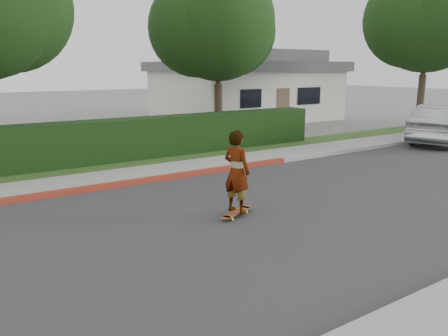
# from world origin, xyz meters

# --- Properties ---
(ground) EXTENTS (120.00, 120.00, 0.00)m
(ground) POSITION_xyz_m (0.00, 0.00, 0.00)
(ground) COLOR slate
(ground) RESTS_ON ground
(road) EXTENTS (60.00, 8.00, 0.01)m
(road) POSITION_xyz_m (0.00, 0.00, 0.01)
(road) COLOR #2D2D30
(road) RESTS_ON ground
(curb_far) EXTENTS (60.00, 0.20, 0.15)m
(curb_far) POSITION_xyz_m (0.00, 4.10, 0.07)
(curb_far) COLOR #9E9E99
(curb_far) RESTS_ON ground
(curb_red_section) EXTENTS (12.00, 0.21, 0.15)m
(curb_red_section) POSITION_xyz_m (-5.00, 4.10, 0.08)
(curb_red_section) COLOR maroon
(curb_red_section) RESTS_ON ground
(sidewalk_far) EXTENTS (60.00, 1.60, 0.12)m
(sidewalk_far) POSITION_xyz_m (0.00, 5.00, 0.06)
(sidewalk_far) COLOR gray
(sidewalk_far) RESTS_ON ground
(planting_strip) EXTENTS (60.00, 1.60, 0.10)m
(planting_strip) POSITION_xyz_m (0.00, 6.60, 0.05)
(planting_strip) COLOR #2D4C1E
(planting_strip) RESTS_ON ground
(hedge) EXTENTS (15.00, 1.00, 1.50)m
(hedge) POSITION_xyz_m (-3.00, 7.20, 0.75)
(hedge) COLOR black
(hedge) RESTS_ON ground
(tree_center) EXTENTS (5.66, 4.84, 7.44)m
(tree_center) POSITION_xyz_m (1.49, 9.19, 4.90)
(tree_center) COLOR #33261C
(tree_center) RESTS_ON ground
(tree_right) EXTENTS (6.32, 5.60, 8.56)m
(tree_right) POSITION_xyz_m (12.49, 6.69, 5.63)
(tree_right) COLOR #33261C
(tree_right) RESTS_ON ground
(house) EXTENTS (10.60, 8.60, 4.30)m
(house) POSITION_xyz_m (8.00, 16.00, 2.10)
(house) COLOR beige
(house) RESTS_ON ground
(skateboard) EXTENTS (1.09, 0.61, 0.10)m
(skateboard) POSITION_xyz_m (-3.56, 0.33, 0.10)
(skateboard) COLOR yellow
(skateboard) RESTS_ON ground
(skateboarder) EXTENTS (0.60, 0.75, 1.81)m
(skateboarder) POSITION_xyz_m (-3.56, 0.33, 1.02)
(skateboarder) COLOR white
(skateboarder) RESTS_ON skateboard
(car_silver) EXTENTS (5.36, 3.29, 1.67)m
(car_silver) POSITION_xyz_m (9.50, 3.39, 0.83)
(car_silver) COLOR #A9ADB0
(car_silver) RESTS_ON ground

